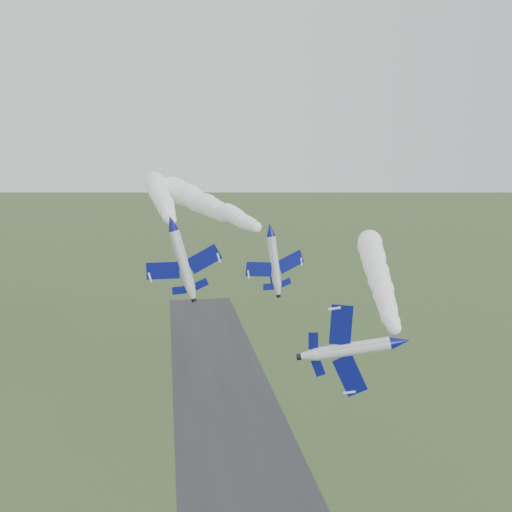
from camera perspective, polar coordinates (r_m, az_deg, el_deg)
The scene contains 7 objects.
runway at distance 109.77m, azimuth -1.33°, elevation -20.58°, with size 24.00×260.00×0.04m, color #2C2C2F.
jet_lead at distance 68.38m, azimuth 14.26°, elevation -8.33°, with size 6.22×13.14×10.78m.
smoke_trail_jet_lead at distance 98.46m, azimuth 12.10°, elevation -1.79°, with size 4.95×56.37×4.95m, color white, non-canonical shape.
jet_pair_left at distance 87.21m, azimuth -8.44°, elevation 3.30°, with size 11.26×13.98×4.23m.
smoke_trail_jet_pair_left at distance 122.65m, azimuth -9.47°, elevation 5.97°, with size 5.14×64.16×5.14m, color white, non-canonical shape.
jet_pair_right at distance 87.57m, azimuth 1.46°, elevation 2.67°, with size 10.04×11.81×3.11m.
smoke_trail_jet_pair_right at distance 118.88m, azimuth -5.12°, elevation 5.26°, with size 5.75×62.45×5.75m, color white, non-canonical shape.
Camera 1 is at (-12.48, -64.15, 55.07)m, focal length 40.00 mm.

